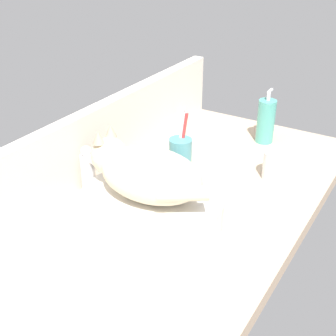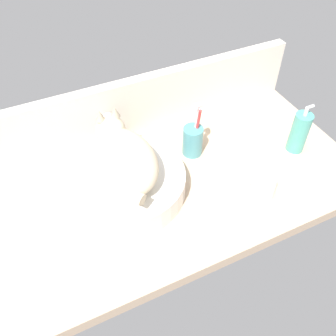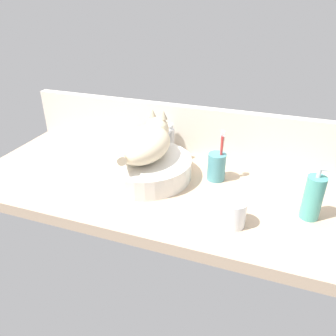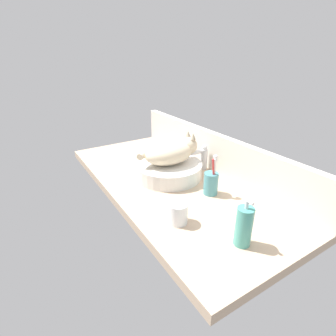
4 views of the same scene
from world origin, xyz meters
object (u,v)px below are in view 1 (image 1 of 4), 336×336
Objects in this scene: sink_basin at (152,208)px; faucet at (91,170)px; water_glass at (276,167)px; cat at (146,172)px; toothbrush_cup at (180,154)px; soap_dispenser at (266,121)px.

faucet is at bearing 83.85° from sink_basin.
water_glass reaches higher than sink_basin.
cat is at bearing -96.74° from faucet.
toothbrush_cup is (22.70, -13.08, -1.94)cm from faucet.
faucet is 0.73× the size of toothbrush_cup.
cat reaches higher than toothbrush_cup.
soap_dispenser reaches higher than faucet.
water_glass is (32.84, -37.30, -3.88)cm from faucet.
water_glass is at bearing -26.74° from sink_basin.
sink_basin is 56.42cm from soap_dispenser.
cat is at bearing 172.14° from soap_dispenser.
cat reaches higher than water_glass.
sink_basin is 20.15cm from faucet.
toothbrush_cup is at bearing 157.37° from soap_dispenser.
faucet is 0.79× the size of soap_dispenser.
soap_dispenser is at bearing -22.63° from toothbrush_cup.
cat reaches higher than sink_basin.
soap_dispenser is 0.92× the size of toothbrush_cup.
cat is (-0.05, 1.37, 9.35)cm from sink_basin.
soap_dispenser is 2.15× the size of water_glass.
water_glass is (10.13, -24.23, -1.94)cm from toothbrush_cup.
toothbrush_cup is (24.87, 5.25, -7.58)cm from cat.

